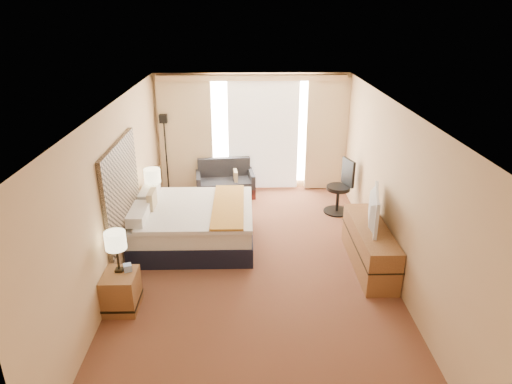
{
  "coord_description": "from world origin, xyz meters",
  "views": [
    {
      "loc": [
        -0.14,
        -6.37,
        3.92
      ],
      "look_at": [
        0.02,
        0.4,
        1.14
      ],
      "focal_mm": 32.0,
      "sensor_mm": 36.0,
      "label": 1
    }
  ],
  "objects_px": {
    "bed": "(194,224)",
    "loveseat": "(225,184)",
    "media_dresser": "(370,246)",
    "floor_lamp": "(165,138)",
    "lamp_left": "(115,241)",
    "nightstand_right": "(155,214)",
    "desk_chair": "(341,189)",
    "lamp_right": "(152,176)",
    "nightstand_left": "(121,291)",
    "television": "(369,209)"
  },
  "relations": [
    {
      "from": "bed",
      "to": "loveseat",
      "type": "bearing_deg",
      "value": 78.05
    },
    {
      "from": "bed",
      "to": "media_dresser",
      "type": "bearing_deg",
      "value": -16.39
    },
    {
      "from": "floor_lamp",
      "to": "lamp_left",
      "type": "height_order",
      "value": "floor_lamp"
    },
    {
      "from": "nightstand_right",
      "to": "bed",
      "type": "xyz_separation_m",
      "value": [
        0.81,
        -0.6,
        0.09
      ]
    },
    {
      "from": "loveseat",
      "to": "nightstand_right",
      "type": "bearing_deg",
      "value": -135.49
    },
    {
      "from": "desk_chair",
      "to": "lamp_left",
      "type": "height_order",
      "value": "lamp_left"
    },
    {
      "from": "floor_lamp",
      "to": "lamp_right",
      "type": "distance_m",
      "value": 1.85
    },
    {
      "from": "media_dresser",
      "to": "lamp_right",
      "type": "bearing_deg",
      "value": 158.35
    },
    {
      "from": "nightstand_left",
      "to": "lamp_left",
      "type": "height_order",
      "value": "lamp_left"
    },
    {
      "from": "nightstand_right",
      "to": "lamp_right",
      "type": "height_order",
      "value": "lamp_right"
    },
    {
      "from": "bed",
      "to": "lamp_left",
      "type": "height_order",
      "value": "lamp_left"
    },
    {
      "from": "loveseat",
      "to": "lamp_right",
      "type": "height_order",
      "value": "lamp_right"
    },
    {
      "from": "nightstand_left",
      "to": "lamp_right",
      "type": "relative_size",
      "value": 0.88
    },
    {
      "from": "bed",
      "to": "floor_lamp",
      "type": "relative_size",
      "value": 1.15
    },
    {
      "from": "loveseat",
      "to": "lamp_right",
      "type": "relative_size",
      "value": 2.13
    },
    {
      "from": "media_dresser",
      "to": "television",
      "type": "height_order",
      "value": "television"
    },
    {
      "from": "nightstand_right",
      "to": "loveseat",
      "type": "distance_m",
      "value": 2.03
    },
    {
      "from": "nightstand_right",
      "to": "lamp_left",
      "type": "bearing_deg",
      "value": -90.32
    },
    {
      "from": "loveseat",
      "to": "floor_lamp",
      "type": "distance_m",
      "value": 1.66
    },
    {
      "from": "nightstand_right",
      "to": "lamp_left",
      "type": "distance_m",
      "value": 2.53
    },
    {
      "from": "floor_lamp",
      "to": "television",
      "type": "relative_size",
      "value": 1.79
    },
    {
      "from": "bed",
      "to": "television",
      "type": "distance_m",
      "value": 3.01
    },
    {
      "from": "floor_lamp",
      "to": "lamp_left",
      "type": "bearing_deg",
      "value": -89.78
    },
    {
      "from": "lamp_left",
      "to": "television",
      "type": "distance_m",
      "value": 3.81
    },
    {
      "from": "nightstand_left",
      "to": "bed",
      "type": "height_order",
      "value": "bed"
    },
    {
      "from": "nightstand_left",
      "to": "lamp_right",
      "type": "xyz_separation_m",
      "value": [
        0.02,
        2.51,
        0.76
      ]
    },
    {
      "from": "media_dresser",
      "to": "loveseat",
      "type": "relative_size",
      "value": 1.35
    },
    {
      "from": "nightstand_right",
      "to": "lamp_left",
      "type": "xyz_separation_m",
      "value": [
        -0.01,
        -2.42,
        0.74
      ]
    },
    {
      "from": "loveseat",
      "to": "lamp_right",
      "type": "distance_m",
      "value": 2.16
    },
    {
      "from": "lamp_right",
      "to": "television",
      "type": "xyz_separation_m",
      "value": [
        3.63,
        -1.4,
        -0.05
      ]
    },
    {
      "from": "nightstand_right",
      "to": "media_dresser",
      "type": "relative_size",
      "value": 0.31
    },
    {
      "from": "media_dresser",
      "to": "lamp_right",
      "type": "distance_m",
      "value": 4.02
    },
    {
      "from": "floor_lamp",
      "to": "television",
      "type": "xyz_separation_m",
      "value": [
        3.68,
        -3.24,
        -0.26
      ]
    },
    {
      "from": "media_dresser",
      "to": "lamp_left",
      "type": "height_order",
      "value": "lamp_left"
    },
    {
      "from": "desk_chair",
      "to": "media_dresser",
      "type": "bearing_deg",
      "value": -105.57
    },
    {
      "from": "desk_chair",
      "to": "nightstand_left",
      "type": "bearing_deg",
      "value": -156.5
    },
    {
      "from": "bed",
      "to": "lamp_left",
      "type": "bearing_deg",
      "value": -114.3
    },
    {
      "from": "nightstand_right",
      "to": "nightstand_left",
      "type": "bearing_deg",
      "value": -90.0
    },
    {
      "from": "nightstand_right",
      "to": "television",
      "type": "relative_size",
      "value": 0.56
    },
    {
      "from": "lamp_right",
      "to": "television",
      "type": "bearing_deg",
      "value": -21.12
    },
    {
      "from": "nightstand_left",
      "to": "bed",
      "type": "relative_size",
      "value": 0.27
    },
    {
      "from": "desk_chair",
      "to": "television",
      "type": "height_order",
      "value": "television"
    },
    {
      "from": "media_dresser",
      "to": "loveseat",
      "type": "xyz_separation_m",
      "value": [
        -2.43,
        3.04,
        -0.09
      ]
    },
    {
      "from": "bed",
      "to": "desk_chair",
      "type": "relative_size",
      "value": 1.83
    },
    {
      "from": "bed",
      "to": "loveseat",
      "type": "relative_size",
      "value": 1.53
    },
    {
      "from": "lamp_left",
      "to": "television",
      "type": "height_order",
      "value": "television"
    },
    {
      "from": "nightstand_left",
      "to": "loveseat",
      "type": "xyz_separation_m",
      "value": [
        1.27,
        4.09,
        -0.01
      ]
    },
    {
      "from": "loveseat",
      "to": "lamp_right",
      "type": "bearing_deg",
      "value": -135.18
    },
    {
      "from": "bed",
      "to": "lamp_right",
      "type": "distance_m",
      "value": 1.2
    },
    {
      "from": "loveseat",
      "to": "television",
      "type": "distance_m",
      "value": 3.88
    }
  ]
}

